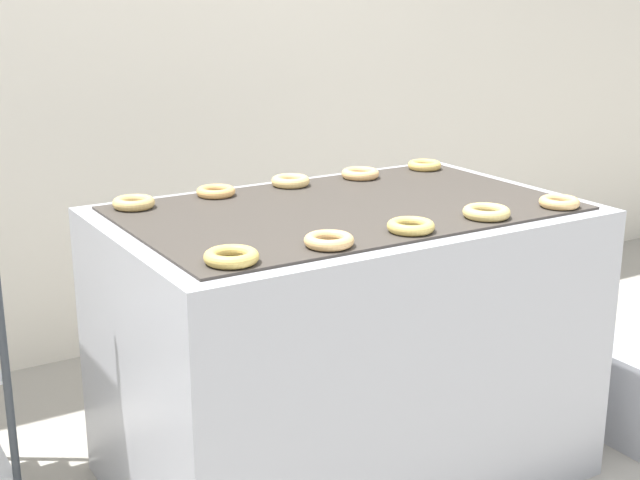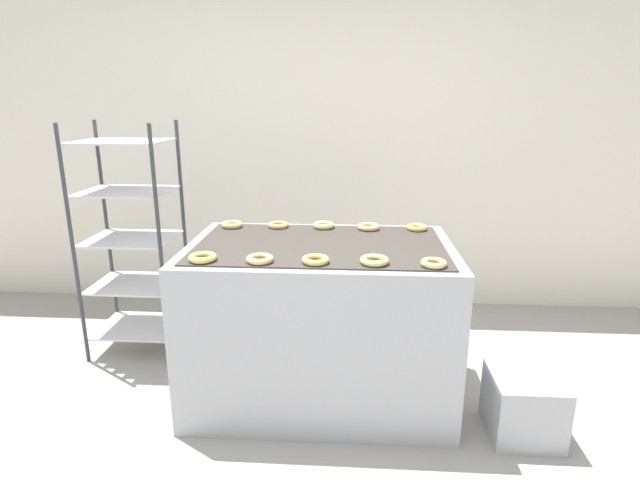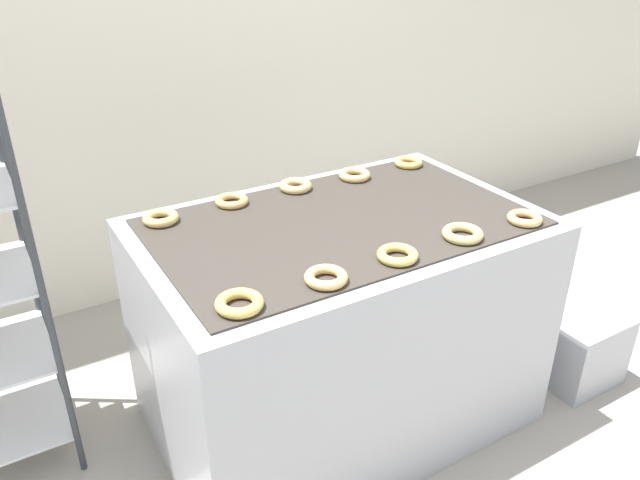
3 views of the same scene
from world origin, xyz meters
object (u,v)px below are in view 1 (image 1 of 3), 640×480
(donut_near_leftmost, at_px, (231,257))
(donut_far_left, at_px, (216,191))
(donut_far_right, at_px, (360,174))
(donut_near_right, at_px, (486,212))
(donut_near_left, at_px, (329,240))
(donut_near_center, at_px, (410,226))
(donut_far_rightmost, at_px, (425,165))
(glaze_bin, at_px, (638,389))
(donut_near_rightmost, at_px, (559,202))
(donut_far_leftmost, at_px, (134,203))
(fryer_machine, at_px, (344,345))
(donut_far_center, at_px, (291,181))

(donut_near_leftmost, bearing_deg, donut_far_left, 68.11)
(donut_near_leftmost, height_order, donut_far_right, same)
(donut_near_right, bearing_deg, donut_near_left, -178.78)
(donut_near_center, distance_m, donut_far_right, 0.71)
(donut_near_right, distance_m, donut_far_right, 0.65)
(donut_far_left, xyz_separation_m, donut_far_rightmost, (0.84, -0.01, 0.00))
(donut_near_right, height_order, donut_far_left, donut_near_right)
(donut_far_right, bearing_deg, glaze_bin, -38.92)
(donut_near_center, distance_m, donut_near_right, 0.28)
(donut_near_right, bearing_deg, donut_near_center, -178.52)
(donut_near_right, bearing_deg, donut_near_rightmost, -3.91)
(donut_far_leftmost, height_order, donut_far_left, donut_far_leftmost)
(fryer_machine, xyz_separation_m, donut_near_leftmost, (-0.55, -0.33, 0.47))
(donut_near_right, xyz_separation_m, donut_near_rightmost, (0.28, -0.02, -0.00))
(donut_near_left, relative_size, donut_far_left, 1.05)
(donut_far_right, bearing_deg, donut_far_leftmost, -179.82)
(fryer_machine, bearing_deg, donut_near_right, -49.12)
(fryer_machine, distance_m, donut_near_rightmost, 0.80)
(donut_far_leftmost, bearing_deg, glaze_bin, -21.39)
(donut_far_rightmost, bearing_deg, donut_far_right, -178.87)
(donut_far_leftmost, height_order, donut_far_rightmost, donut_far_leftmost)
(donut_far_right, bearing_deg, donut_far_center, 176.05)
(donut_near_center, relative_size, donut_far_leftmost, 1.04)
(donut_far_rightmost, bearing_deg, donut_near_center, -130.39)
(donut_near_center, relative_size, donut_near_rightmost, 1.07)
(donut_far_right, bearing_deg, donut_near_leftmost, -141.25)
(donut_near_left, relative_size, donut_near_rightmost, 1.07)
(fryer_machine, xyz_separation_m, glaze_bin, (1.06, -0.31, -0.29))
(glaze_bin, xyz_separation_m, donut_near_center, (-1.06, -0.02, 0.76))
(donut_far_left, height_order, donut_far_right, donut_far_right)
(donut_far_leftmost, bearing_deg, donut_near_right, -37.50)
(fryer_machine, bearing_deg, donut_far_rightmost, 30.53)
(donut_far_left, distance_m, donut_far_right, 0.55)
(fryer_machine, xyz_separation_m, donut_far_right, (0.27, 0.32, 0.47))
(donut_far_leftmost, bearing_deg, donut_near_rightmost, -30.72)
(donut_near_rightmost, distance_m, donut_far_center, 0.88)
(glaze_bin, bearing_deg, donut_near_rightmost, -176.69)
(donut_near_rightmost, distance_m, donut_far_leftmost, 1.30)
(donut_far_left, bearing_deg, donut_near_right, -49.84)
(glaze_bin, distance_m, donut_far_right, 1.27)
(donut_near_left, xyz_separation_m, donut_far_leftmost, (-0.29, 0.65, 0.00))
(glaze_bin, relative_size, donut_near_left, 2.69)
(donut_near_center, height_order, donut_near_rightmost, same)
(donut_far_rightmost, bearing_deg, glaze_bin, -52.07)
(donut_near_rightmost, relative_size, donut_far_right, 0.93)
(donut_near_center, xyz_separation_m, donut_far_center, (0.00, 0.67, 0.00))
(donut_far_leftmost, bearing_deg, donut_far_left, 3.49)
(donut_near_center, height_order, donut_far_right, donut_far_right)
(donut_near_rightmost, distance_m, donut_far_rightmost, 0.67)
(donut_far_left, bearing_deg, donut_far_rightmost, -0.61)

